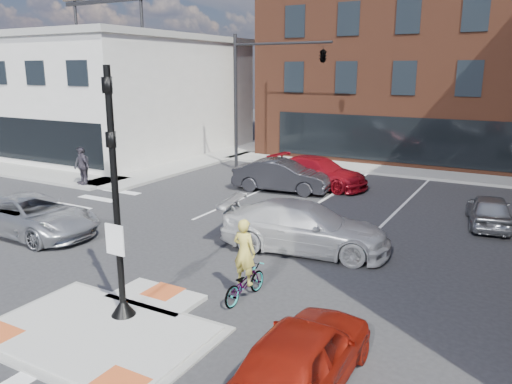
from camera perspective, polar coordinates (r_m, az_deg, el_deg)
The scene contains 18 objects.
ground at distance 12.89m, azimuth -16.11°, elevation -14.48°, with size 120.00×120.00×0.00m, color #28282B.
refuge_island at distance 12.71m, azimuth -16.97°, elevation -14.71°, with size 5.40×4.65×0.13m.
sidewalk_nw at distance 34.61m, azimuth -17.91°, elevation 3.31°, with size 23.50×20.50×0.15m.
sidewalk_n at distance 30.84m, azimuth 18.73°, elevation 2.03°, with size 26.00×3.00×0.15m, color gray.
building_nw at distance 41.15m, azimuth -18.58°, elevation 10.67°, with size 20.40×16.40×14.40m.
building_n at distance 40.18m, azimuth 22.42°, elevation 15.41°, with size 24.40×18.40×15.50m.
building_far_left at distance 61.06m, azimuth 18.00°, elevation 12.25°, with size 10.00×12.00×10.00m, color slate.
signal_pole at distance 12.24m, azimuth -15.54°, elevation -4.00°, with size 0.60×0.60×5.98m.
mast_arm_signal at distance 28.37m, azimuth 4.79°, elevation 14.22°, with size 6.10×2.24×8.00m.
silver_suv at distance 20.22m, azimuth -24.22°, elevation -2.47°, with size 2.48×5.37×1.49m, color #AEB0B6.
red_sedan at distance 9.99m, azimuth 5.35°, elevation -18.08°, with size 1.72×4.27×1.46m, color maroon.
white_pickup at distance 16.93m, azimuth 5.60°, elevation -4.02°, with size 2.32×5.70×1.65m, color silver.
bg_car_dark at distance 25.09m, azimuth 2.99°, elevation 1.87°, with size 1.70×4.87×1.60m, color #222227.
bg_car_silver at distance 21.51m, azimuth 25.11°, elevation -1.91°, with size 1.52×3.79×1.29m, color #9EA1A5.
bg_car_red at distance 26.25m, azimuth 7.08°, elevation 2.26°, with size 2.18×5.37×1.56m, color maroon.
cyclist at distance 13.39m, azimuth -1.33°, elevation -9.22°, with size 0.73×1.82×2.25m.
pedestrian_a at distance 27.46m, azimuth -19.28°, elevation 2.84°, with size 0.95×0.74×1.95m, color black.
pedestrian_b at distance 27.46m, azimuth -19.28°, elevation 2.84°, with size 1.14×0.48×1.95m, color #36313C.
Camera 1 is at (8.33, -7.80, 6.00)m, focal length 35.00 mm.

